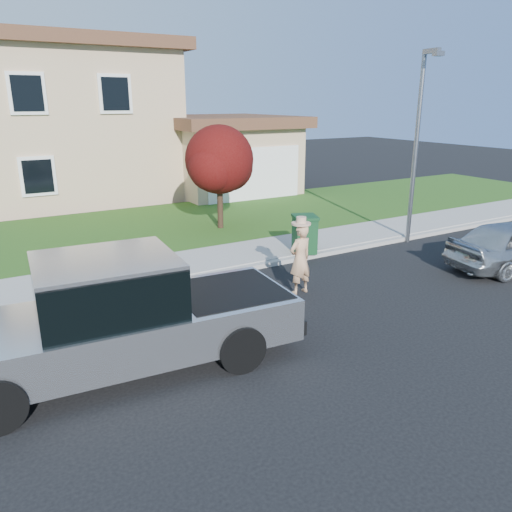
{
  "coord_description": "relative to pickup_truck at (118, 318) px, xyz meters",
  "views": [
    {
      "loc": [
        -4.69,
        -8.13,
        4.36
      ],
      "look_at": [
        0.44,
        0.57,
        1.2
      ],
      "focal_mm": 35.0,
      "sensor_mm": 36.0,
      "label": 1
    }
  ],
  "objects": [
    {
      "name": "ground",
      "position": [
        2.83,
        0.49,
        -0.93
      ],
      "size": [
        80.0,
        80.0,
        0.0
      ],
      "primitive_type": "plane",
      "color": "black",
      "rests_on": "ground"
    },
    {
      "name": "sidewalk",
      "position": [
        3.83,
        4.49,
        -0.85
      ],
      "size": [
        40.0,
        2.0,
        0.15
      ],
      "primitive_type": "cube",
      "color": "gray",
      "rests_on": "ground"
    },
    {
      "name": "ornamental_tree",
      "position": [
        5.71,
        7.6,
        1.42
      ],
      "size": [
        2.56,
        2.31,
        3.51
      ],
      "color": "black",
      "rests_on": "lawn"
    },
    {
      "name": "lawn",
      "position": [
        3.83,
        8.99,
        -0.88
      ],
      "size": [
        40.0,
        7.0,
        0.1
      ],
      "primitive_type": "cube",
      "color": "#224A15",
      "rests_on": "ground"
    },
    {
      "name": "house",
      "position": [
        4.14,
        16.87,
        2.24
      ],
      "size": [
        14.0,
        11.3,
        6.85
      ],
      "color": "tan",
      "rests_on": "ground"
    },
    {
      "name": "street_lamp",
      "position": [
        10.22,
        3.18,
        2.36
      ],
      "size": [
        0.31,
        0.75,
        5.77
      ],
      "rotation": [
        0.0,
        0.0,
        -0.14
      ],
      "color": "slate",
      "rests_on": "ground"
    },
    {
      "name": "woman",
      "position": [
        4.61,
        1.33,
        -0.05
      ],
      "size": [
        0.65,
        0.47,
        1.84
      ],
      "rotation": [
        0.0,
        0.0,
        3.26
      ],
      "color": "tan",
      "rests_on": "ground"
    },
    {
      "name": "curb",
      "position": [
        3.83,
        3.39,
        -0.87
      ],
      "size": [
        40.0,
        0.2,
        0.12
      ],
      "primitive_type": "cube",
      "color": "gray",
      "rests_on": "ground"
    },
    {
      "name": "pickup_truck",
      "position": [
        0.0,
        0.0,
        0.0
      ],
      "size": [
        6.18,
        2.56,
        1.99
      ],
      "rotation": [
        0.0,
        0.0,
        -0.07
      ],
      "color": "black",
      "rests_on": "ground"
    },
    {
      "name": "trash_bin",
      "position": [
        6.38,
        3.59,
        -0.23
      ],
      "size": [
        0.89,
        0.95,
        1.08
      ],
      "rotation": [
        0.0,
        0.0,
        -0.37
      ],
      "color": "#0F381A",
      "rests_on": "sidewalk"
    }
  ]
}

